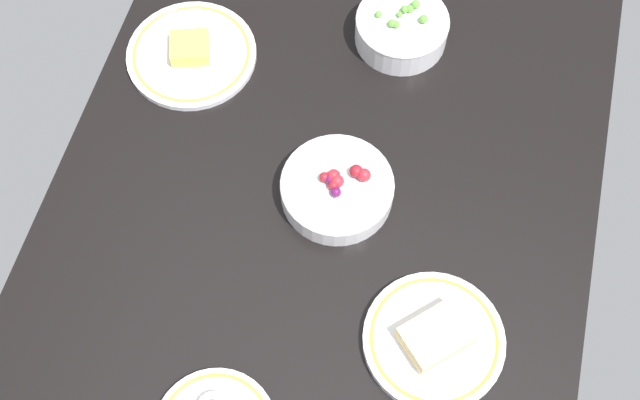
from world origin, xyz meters
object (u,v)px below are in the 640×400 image
Objects in this scene: plate_cheese at (191,53)px; bowl_berries at (337,188)px; bowl_peas at (402,28)px; plate_sandwich at (434,339)px.

plate_cheese is 1.26× the size of bowl_berries.
bowl_peas is at bearing 173.94° from bowl_berries.
plate_sandwich is 55.05cm from bowl_peas.
plate_sandwich is at bearing 16.85° from bowl_peas.
bowl_peas is at bearing 110.29° from plate_cheese.
bowl_peas is (-52.66, -15.95, 1.59)cm from plate_sandwich.
bowl_berries reaches higher than plate_cheese.
plate_sandwich is 1.29× the size of bowl_peas.
plate_cheese is 36.78cm from bowl_peas.
plate_cheese is 64.30cm from plate_sandwich.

